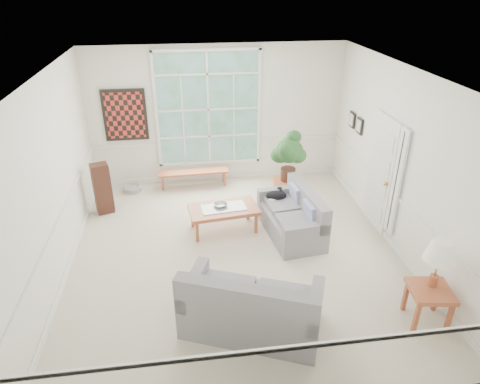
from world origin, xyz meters
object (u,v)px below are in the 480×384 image
Objects in this scene: loveseat_front at (252,299)px; end_table at (286,192)px; loveseat_right at (291,213)px; coffee_table at (224,219)px; side_table at (427,305)px.

loveseat_front reaches higher than end_table.
loveseat_right is 2.45m from loveseat_front.
loveseat_front is (-1.07, -2.20, 0.06)m from loveseat_right.
side_table is (2.48, -2.71, 0.04)m from coffee_table.
side_table reaches higher than end_table.
end_table is 0.94× the size of side_table.
loveseat_front is 2.51m from coffee_table.
coffee_table is 2.27× the size of side_table.
loveseat_right is 1.16m from end_table.
side_table is at bearing -72.66° from end_table.
coffee_table is at bearing -148.29° from end_table.
loveseat_right is at bearing -20.92° from coffee_table.
loveseat_front is at bearing -110.59° from end_table.
loveseat_front is 3.46× the size of end_table.
loveseat_front is at bearing -122.85° from loveseat_right.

